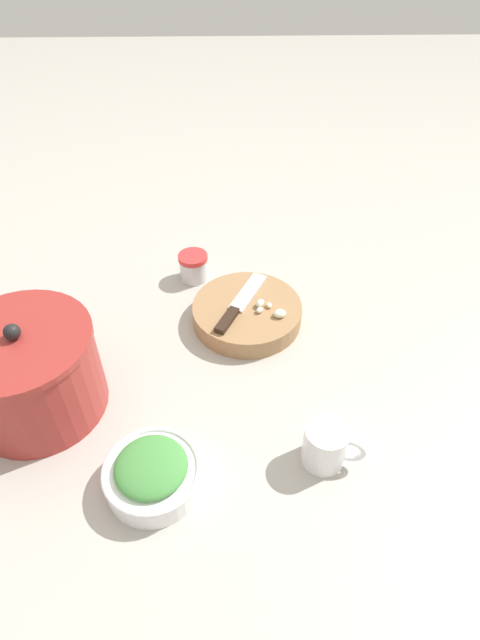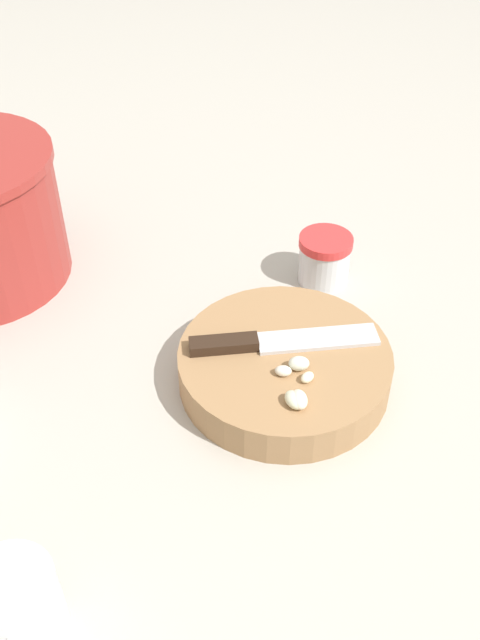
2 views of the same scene
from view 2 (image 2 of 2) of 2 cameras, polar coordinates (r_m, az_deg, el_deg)
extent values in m
plane|color=#B2ADA3|center=(0.84, -3.11, -4.24)|extent=(5.00, 5.00, 0.00)
cylinder|color=#9E754C|center=(0.81, 3.56, -3.79)|extent=(0.24, 0.24, 0.04)
cube|color=black|center=(0.80, -1.31, -1.95)|extent=(0.08, 0.05, 0.01)
cube|color=silver|center=(0.81, 6.25, -1.51)|extent=(0.14, 0.09, 0.01)
ellipsoid|color=beige|center=(0.74, 4.37, -6.39)|extent=(0.02, 0.03, 0.01)
ellipsoid|color=silver|center=(0.77, 4.74, -3.49)|extent=(0.03, 0.03, 0.02)
ellipsoid|color=#F2EBC8|center=(0.76, 5.41, -4.59)|extent=(0.02, 0.01, 0.01)
ellipsoid|color=silver|center=(0.77, 3.49, -4.09)|extent=(0.02, 0.02, 0.01)
ellipsoid|color=#F2E5CB|center=(0.74, 4.75, -6.35)|extent=(0.03, 0.03, 0.02)
cylinder|color=silver|center=(0.96, 6.73, 4.57)|extent=(0.07, 0.07, 0.06)
cylinder|color=red|center=(0.94, 6.89, 6.24)|extent=(0.07, 0.07, 0.01)
cylinder|color=white|center=(0.64, -17.42, -21.18)|extent=(0.07, 0.07, 0.08)
camera|label=1|loc=(0.69, -90.08, 19.40)|focal=28.00mm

